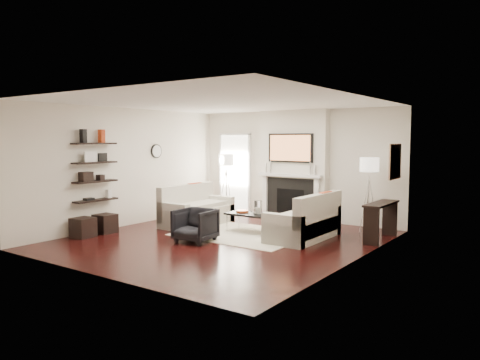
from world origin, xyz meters
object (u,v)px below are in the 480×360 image
Objects in this scene: loveseat_left_base at (197,216)px; coffee_table at (252,214)px; loveseat_right_base at (303,228)px; armchair at (195,224)px; ottoman_near at (105,223)px; lamp_right_shade at (369,165)px; lamp_left_shade at (226,160)px.

loveseat_left_base and coffee_table have the same top height.
armchair reaches higher than loveseat_right_base.
ottoman_near is (-3.72, -1.91, -0.01)m from loveseat_right_base.
coffee_table is 2.73m from lamp_right_shade.
lamp_right_shade is (2.39, 2.93, 1.09)m from armchair.
lamp_left_shade and lamp_right_shade have the same top height.
coffee_table reaches higher than ottoman_near.
coffee_table is (-1.16, -0.12, 0.19)m from loveseat_right_base.
lamp_right_shade reaches higher than loveseat_right_base.
armchair is (-1.59, -1.46, 0.15)m from loveseat_right_base.
lamp_right_shade reaches higher than coffee_table.
loveseat_left_base is at bearing -76.80° from lamp_left_shade.
lamp_right_shade is (3.90, -0.07, 0.00)m from lamp_left_shade.
loveseat_left_base is 4.50× the size of lamp_left_shade.
loveseat_right_base is 2.09m from lamp_right_shade.
lamp_left_shade is 1.00× the size of lamp_right_shade.
lamp_left_shade is at bearing 79.85° from ottoman_near.
lamp_left_shade reaches higher than coffee_table.
coffee_table is 1.55× the size of armchair.
loveseat_left_base is 2.53× the size of armchair.
coffee_table is at bearing 66.68° from armchair.
loveseat_right_base is at bearing 27.22° from ottoman_near.
loveseat_right_base is at bearing -26.54° from lamp_left_shade.
loveseat_right_base reaches higher than ottoman_near.
loveseat_right_base is at bearing 37.03° from armchair.
coffee_table is at bearing -140.83° from lamp_right_shade.
armchair is 1.78× the size of lamp_right_shade.
loveseat_left_base is at bearing -156.28° from lamp_right_shade.
armchair is at bearing -63.27° from lamp_left_shade.
loveseat_right_base is (2.72, 0.07, 0.00)m from loveseat_left_base.
loveseat_left_base is 4.50× the size of ottoman_near.
loveseat_right_base and coffee_table have the same top height.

